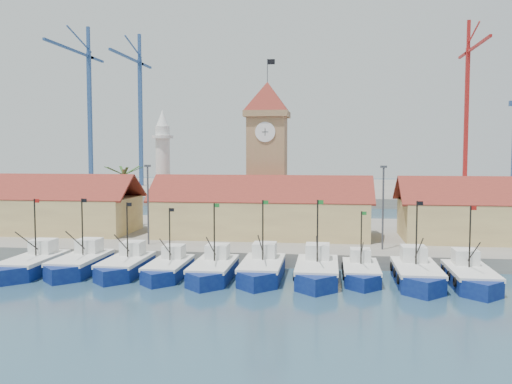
# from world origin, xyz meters

# --- Properties ---
(ground) EXTENTS (400.00, 400.00, 0.00)m
(ground) POSITION_xyz_m (0.00, 0.00, 0.00)
(ground) COLOR #1C3A4C
(ground) RESTS_ON ground
(quay) EXTENTS (140.00, 32.00, 1.50)m
(quay) POSITION_xyz_m (0.00, 24.00, 0.75)
(quay) COLOR gray
(quay) RESTS_ON ground
(terminal) EXTENTS (240.00, 80.00, 2.00)m
(terminal) POSITION_xyz_m (0.00, 110.00, 1.00)
(terminal) COLOR gray
(terminal) RESTS_ON ground
(boat_0) EXTENTS (3.75, 10.27, 7.77)m
(boat_0) POSITION_xyz_m (-20.75, 2.16, 0.80)
(boat_0) COLOR navy
(boat_0) RESTS_ON ground
(boat_1) EXTENTS (3.75, 10.28, 7.78)m
(boat_1) POSITION_xyz_m (-16.24, 3.11, 0.80)
(boat_1) COLOR navy
(boat_1) RESTS_ON ground
(boat_2) EXTENTS (3.58, 9.81, 7.42)m
(boat_2) POSITION_xyz_m (-11.50, 2.98, 0.77)
(boat_2) COLOR navy
(boat_2) RESTS_ON ground
(boat_3) EXTENTS (3.36, 9.22, 6.97)m
(boat_3) POSITION_xyz_m (-7.03, 2.49, 0.72)
(boat_3) COLOR navy
(boat_3) RESTS_ON ground
(boat_4) EXTENTS (3.64, 9.97, 7.54)m
(boat_4) POSITION_xyz_m (-2.55, 2.04, 0.78)
(boat_4) COLOR navy
(boat_4) RESTS_ON ground
(boat_5) EXTENTS (3.79, 10.38, 7.85)m
(boat_5) POSITION_xyz_m (2.02, 2.70, 0.81)
(boat_5) COLOR navy
(boat_5) RESTS_ON ground
(boat_6) EXTENTS (3.85, 10.54, 7.97)m
(boat_6) POSITION_xyz_m (7.22, 2.33, 0.82)
(boat_6) COLOR navy
(boat_6) RESTS_ON ground
(boat_7) EXTENTS (3.29, 9.00, 6.81)m
(boat_7) POSITION_xyz_m (11.31, 3.24, 0.70)
(boat_7) COLOR navy
(boat_7) RESTS_ON ground
(boat_8) EXTENTS (3.85, 10.53, 7.97)m
(boat_8) POSITION_xyz_m (16.24, 2.33, 0.82)
(boat_8) COLOR navy
(boat_8) RESTS_ON ground
(boat_9) EXTENTS (3.66, 10.04, 7.60)m
(boat_9) POSITION_xyz_m (20.87, 2.02, 0.79)
(boat_9) COLOR navy
(boat_9) RESTS_ON ground
(hall_left) EXTENTS (31.20, 10.13, 7.61)m
(hall_left) POSITION_xyz_m (-32.00, 20.00, 3.99)
(hall_left) COLOR #DCC479
(hall_left) RESTS_ON quay
(hall_center) EXTENTS (27.04, 10.13, 7.61)m
(hall_center) POSITION_xyz_m (0.00, 20.00, 3.99)
(hall_center) COLOR #DCC479
(hall_center) RESTS_ON quay
(clock_tower) EXTENTS (5.80, 5.80, 22.70)m
(clock_tower) POSITION_xyz_m (0.00, 26.00, 11.96)
(clock_tower) COLOR #A17752
(clock_tower) RESTS_ON quay
(minaret) EXTENTS (3.00, 3.00, 16.30)m
(minaret) POSITION_xyz_m (-15.00, 28.00, 9.73)
(minaret) COLOR silver
(minaret) RESTS_ON quay
(palm_tree) EXTENTS (5.60, 5.03, 8.39)m
(palm_tree) POSITION_xyz_m (-20.00, 26.00, 6.25)
(palm_tree) COLOR brown
(palm_tree) RESTS_ON quay
(lamp_posts) EXTENTS (80.70, 0.25, 9.03)m
(lamp_posts) POSITION_xyz_m (0.50, 12.00, 6.48)
(lamp_posts) COLOR #3F3F44
(lamp_posts) RESTS_ON quay
(crane_blue_far) EXTENTS (1.00, 34.96, 43.92)m
(crane_blue_far) POSITION_xyz_m (-57.86, 100.31, 26.56)
(crane_blue_far) COLOR navy
(crane_blue_far) RESTS_ON terminal
(crane_blue_near) EXTENTS (1.00, 32.30, 42.81)m
(crane_blue_near) POSITION_xyz_m (-45.35, 106.67, 25.73)
(crane_blue_near) COLOR navy
(crane_blue_near) RESTS_ON terminal
(crane_red_right) EXTENTS (1.00, 31.06, 43.48)m
(crane_red_right) POSITION_xyz_m (43.46, 103.85, 25.99)
(crane_red_right) COLOR #A41B19
(crane_red_right) RESTS_ON terminal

